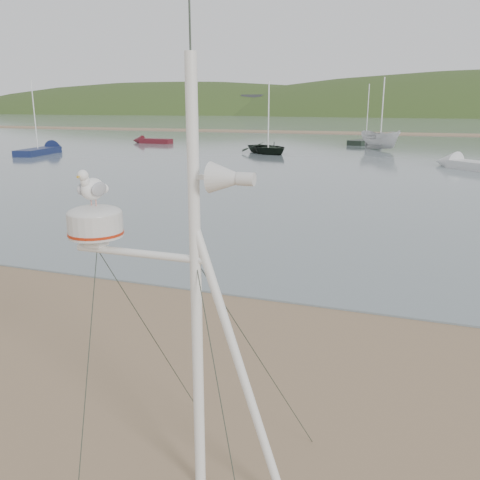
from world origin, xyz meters
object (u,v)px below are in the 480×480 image
(dinghy_red_far, at_px, (148,141))
(sailboat_dark_mid, at_px, (373,141))
(mast_rig, at_px, (190,378))
(sailboat_white_near, at_px, (465,164))
(sailboat_blue_near, at_px, (48,150))
(boat_dark, at_px, (268,125))
(boat_white, at_px, (382,123))

(dinghy_red_far, bearing_deg, sailboat_dark_mid, 18.48)
(sailboat_dark_mid, relative_size, dinghy_red_far, 1.42)
(mast_rig, xyz_separation_m, sailboat_white_near, (4.63, 31.47, -1.00))
(sailboat_white_near, height_order, sailboat_blue_near, sailboat_blue_near)
(sailboat_blue_near, bearing_deg, sailboat_dark_mid, 39.20)
(mast_rig, xyz_separation_m, dinghy_red_far, (-25.67, 44.20, -1.01))
(boat_dark, distance_m, dinghy_red_far, 17.23)
(mast_rig, distance_m, dinghy_red_far, 51.13)
(boat_dark, xyz_separation_m, sailboat_white_near, (14.79, -5.50, -2.05))
(boat_white, distance_m, sailboat_dark_mid, 8.38)
(sailboat_blue_near, bearing_deg, dinghy_red_far, 79.85)
(sailboat_blue_near, bearing_deg, sailboat_white_near, 0.11)
(mast_rig, bearing_deg, boat_dark, 105.37)
(boat_dark, bearing_deg, dinghy_red_far, 105.18)
(sailboat_white_near, bearing_deg, sailboat_blue_near, -179.89)
(sailboat_dark_mid, xyz_separation_m, sailboat_blue_near, (-24.98, -20.37, 0.00))
(boat_dark, height_order, sailboat_blue_near, sailboat_blue_near)
(boat_white, height_order, dinghy_red_far, boat_white)
(dinghy_red_far, distance_m, sailboat_blue_near, 12.99)
(sailboat_white_near, xyz_separation_m, sailboat_blue_near, (-32.59, -0.06, -0.00))
(boat_white, distance_m, sailboat_blue_near, 29.13)
(boat_white, xyz_separation_m, sailboat_dark_mid, (-1.31, 8.01, -2.08))
(boat_white, bearing_deg, sailboat_blue_near, 159.28)
(boat_white, relative_size, sailboat_dark_mid, 0.70)
(mast_rig, distance_m, sailboat_white_near, 31.83)
(boat_white, bearing_deg, boat_dark, 172.76)
(mast_rig, xyz_separation_m, boat_dark, (-10.17, 36.97, 1.06))
(sailboat_dark_mid, distance_m, sailboat_blue_near, 32.24)
(mast_rig, xyz_separation_m, boat_white, (-1.67, 43.77, 1.09))
(boat_white, relative_size, sailboat_white_near, 0.74)
(boat_white, height_order, sailboat_dark_mid, sailboat_dark_mid)
(dinghy_red_far, bearing_deg, boat_white, -1.03)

